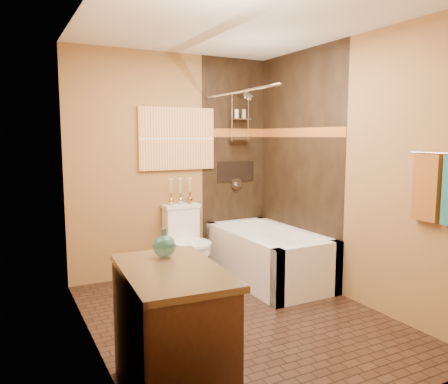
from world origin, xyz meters
TOP-DOWN VIEW (x-y plane):
  - floor at (0.00, 0.00)m, footprint 3.00×3.00m
  - wall_left at (-1.20, 0.00)m, footprint 0.02×3.00m
  - wall_right at (1.20, 0.00)m, footprint 0.02×3.00m
  - wall_back at (0.00, 1.50)m, footprint 2.40×0.02m
  - wall_front at (0.00, -1.50)m, footprint 2.40×0.02m
  - ceiling at (0.00, 0.00)m, footprint 3.00×3.00m
  - alcove_tile_back at (0.78, 1.49)m, footprint 0.85×0.01m
  - alcove_tile_right at (1.19, 0.75)m, footprint 0.01×1.50m
  - mosaic_band_back at (0.78, 1.48)m, footprint 0.85×0.01m
  - mosaic_band_right at (1.18, 0.75)m, footprint 0.01×1.50m
  - alcove_niche at (0.80, 1.48)m, footprint 0.50×0.01m
  - shower_fixtures at (0.80, 1.38)m, footprint 0.24×0.33m
  - curtain_rod at (0.40, 0.75)m, footprint 0.03×1.55m
  - towel_bar at (1.15, -1.05)m, footprint 0.02×0.55m
  - towel_rust at (1.16, -0.92)m, footprint 0.05×0.22m
  - sunset_painting at (0.03, 1.48)m, footprint 0.90×0.04m
  - vanity_mirror at (-1.19, -0.85)m, footprint 0.01×1.00m
  - bathtub at (0.80, 0.75)m, footprint 0.80×1.50m
  - toilet at (0.03, 1.21)m, footprint 0.42×0.61m
  - vanity at (-0.92, -0.85)m, footprint 0.62×0.95m
  - teal_bottle at (-0.87, -0.60)m, footprint 0.18×0.18m
  - bud_vases at (0.03, 1.39)m, footprint 0.29×0.06m

SIDE VIEW (x-z plane):
  - floor at x=0.00m, z-range 0.00..0.00m
  - bathtub at x=0.80m, z-range -0.05..0.50m
  - vanity at x=-0.92m, z-range 0.00..0.81m
  - toilet at x=0.03m, z-range 0.00..0.82m
  - teal_bottle at x=-0.87m, z-range 0.79..1.02m
  - bud_vases at x=0.03m, z-range 0.83..1.11m
  - alcove_niche at x=0.80m, z-range 1.02..1.27m
  - towel_rust at x=1.16m, z-range 0.92..1.44m
  - wall_left at x=-1.20m, z-range 0.00..2.50m
  - wall_right at x=1.20m, z-range 0.00..2.50m
  - wall_back at x=0.00m, z-range 0.00..2.50m
  - wall_front at x=0.00m, z-range 0.00..2.50m
  - alcove_tile_back at x=0.78m, z-range 0.00..2.50m
  - alcove_tile_right at x=1.19m, z-range 0.00..2.50m
  - towel_bar at x=1.15m, z-range 1.44..1.46m
  - vanity_mirror at x=-1.19m, z-range 1.05..1.95m
  - sunset_painting at x=0.03m, z-range 1.20..1.90m
  - mosaic_band_back at x=0.78m, z-range 1.57..1.67m
  - mosaic_band_right at x=1.18m, z-range 1.57..1.67m
  - shower_fixtures at x=0.80m, z-range 1.08..2.25m
  - curtain_rod at x=0.40m, z-range 2.01..2.03m
  - ceiling at x=0.00m, z-range 2.50..2.50m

